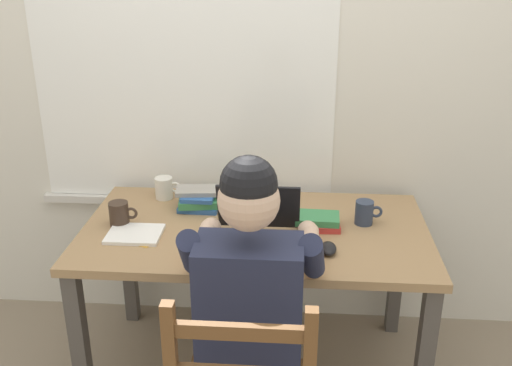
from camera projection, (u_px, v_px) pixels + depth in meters
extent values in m
cube|color=silver|center=(263.00, 66.00, 2.62)|extent=(6.00, 0.04, 2.60)
cube|color=white|center=(184.00, 89.00, 2.66)|extent=(1.39, 0.01, 1.08)
cube|color=beige|center=(189.00, 201.00, 2.87)|extent=(1.45, 0.06, 0.04)
cube|color=#9E7A51|center=(255.00, 231.00, 2.41)|extent=(1.43, 0.78, 0.03)
cube|color=#4C4742|center=(80.00, 347.00, 2.28)|extent=(0.06, 0.06, 0.68)
cube|color=#4C4742|center=(424.00, 363.00, 2.19)|extent=(0.06, 0.06, 0.68)
cube|color=#4C4742|center=(128.00, 260.00, 2.91)|extent=(0.06, 0.06, 0.68)
cube|color=#4C4742|center=(397.00, 270.00, 2.82)|extent=(0.06, 0.06, 0.68)
cube|color=#232842|center=(249.00, 312.00, 1.88)|extent=(0.34, 0.20, 0.50)
sphere|color=#DBB293|center=(249.00, 200.00, 1.73)|extent=(0.19, 0.19, 0.19)
sphere|color=black|center=(249.00, 184.00, 1.71)|extent=(0.17, 0.17, 0.17)
cube|color=black|center=(251.00, 179.00, 1.80)|extent=(0.13, 0.10, 0.01)
cylinder|color=#38383D|center=(230.00, 336.00, 2.17)|extent=(0.13, 0.40, 0.13)
cylinder|color=#38383D|center=(278.00, 338.00, 2.15)|extent=(0.13, 0.40, 0.13)
cylinder|color=#38383D|center=(237.00, 350.00, 2.44)|extent=(0.10, 0.10, 0.45)
cylinder|color=#38383D|center=(279.00, 353.00, 2.42)|extent=(0.10, 0.10, 0.45)
cylinder|color=#232842|center=(191.00, 253.00, 1.92)|extent=(0.10, 0.25, 0.24)
cylinder|color=#DBB293|center=(203.00, 244.00, 2.16)|extent=(0.07, 0.28, 0.07)
sphere|color=#DBB293|center=(211.00, 227.00, 2.29)|extent=(0.08, 0.08, 0.08)
cylinder|color=#232842|center=(312.00, 257.00, 1.89)|extent=(0.10, 0.25, 0.24)
cylinder|color=#DBB293|center=(311.00, 248.00, 2.14)|extent=(0.07, 0.28, 0.07)
sphere|color=#DBB293|center=(308.00, 231.00, 2.27)|extent=(0.08, 0.08, 0.08)
cube|color=brown|center=(239.00, 332.00, 1.54)|extent=(0.36, 0.02, 0.04)
cube|color=black|center=(256.00, 250.00, 2.21)|extent=(0.33, 0.23, 0.02)
cube|color=#2B2B2D|center=(256.00, 248.00, 2.21)|extent=(0.29, 0.17, 0.00)
cube|color=black|center=(258.00, 207.00, 2.31)|extent=(0.33, 0.09, 0.21)
cube|color=silver|center=(258.00, 207.00, 2.31)|extent=(0.29, 0.07, 0.18)
ellipsoid|color=black|center=(328.00, 248.00, 2.20)|extent=(0.06, 0.10, 0.03)
cylinder|color=silver|center=(164.00, 188.00, 2.67)|extent=(0.08, 0.08, 0.10)
torus|color=silver|center=(175.00, 187.00, 2.66)|extent=(0.05, 0.01, 0.05)
cylinder|color=#2D384C|center=(364.00, 213.00, 2.42)|extent=(0.08, 0.08, 0.10)
torus|color=#2D384C|center=(376.00, 212.00, 2.42)|extent=(0.05, 0.01, 0.05)
cylinder|color=#38281E|center=(119.00, 214.00, 2.41)|extent=(0.08, 0.08, 0.10)
torus|color=#38281E|center=(131.00, 213.00, 2.40)|extent=(0.05, 0.01, 0.05)
cube|color=#2D5B9E|center=(199.00, 206.00, 2.57)|extent=(0.18, 0.14, 0.02)
cube|color=#38844C|center=(200.00, 201.00, 2.56)|extent=(0.20, 0.16, 0.03)
cube|color=#2D5B9E|center=(199.00, 196.00, 2.55)|extent=(0.14, 0.15, 0.02)
cube|color=gray|center=(197.00, 191.00, 2.56)|extent=(0.19, 0.12, 0.02)
cube|color=#BC332D|center=(319.00, 224.00, 2.40)|extent=(0.17, 0.14, 0.03)
cube|color=#38844C|center=(317.00, 218.00, 2.39)|extent=(0.18, 0.13, 0.03)
cube|color=white|center=(135.00, 234.00, 2.33)|extent=(0.22, 0.18, 0.01)
cube|color=gold|center=(140.00, 240.00, 2.30)|extent=(0.15, 0.13, 0.00)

